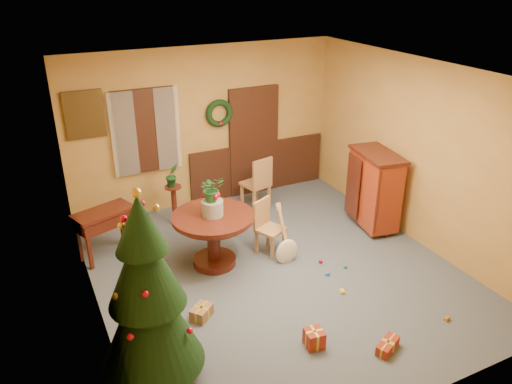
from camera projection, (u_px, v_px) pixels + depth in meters
room_envelope at (217, 144)px, 9.20m from camera, size 5.50×5.50×5.50m
dining_table at (213, 230)px, 7.33m from camera, size 1.21×1.21×0.83m
urn at (212, 208)px, 7.17m from camera, size 0.31×0.31×0.23m
centerpiece_plant at (212, 189)px, 7.05m from camera, size 0.34×0.30×0.38m
chair_near at (267, 225)px, 7.71m from camera, size 0.51×0.51×0.88m
chair_far at (258, 182)px, 9.05m from camera, size 0.53×0.53×1.01m
guitar at (287, 237)px, 7.44m from camera, size 0.39×0.57×0.85m
plant_stand at (174, 201)px, 8.50m from camera, size 0.28×0.28×0.73m
stand_plant at (172, 175)px, 8.30m from camera, size 0.25×0.22×0.41m
christmas_tree at (147, 295)px, 5.08m from camera, size 1.10×1.10×2.27m
writing_desk at (104, 222)px, 7.54m from camera, size 0.97×0.71×0.78m
sideboard at (374, 188)px, 8.37m from camera, size 0.72×1.12×1.35m
gift_a at (157, 357)px, 5.64m from camera, size 0.35×0.27×0.18m
gift_b at (314, 338)px, 5.90m from camera, size 0.24×0.24×0.22m
gift_c at (202, 312)px, 6.39m from camera, size 0.35×0.34×0.16m
gift_d at (388, 346)px, 5.85m from camera, size 0.38×0.29×0.13m
toy_a at (327, 274)px, 7.28m from camera, size 0.09×0.09×0.05m
toy_b at (345, 266)px, 7.44m from camera, size 0.06×0.06×0.06m
toy_c at (342, 292)px, 6.88m from camera, size 0.07×0.09×0.05m
toy_d at (321, 261)px, 7.57m from camera, size 0.06×0.06×0.06m
toy_e at (447, 319)px, 6.36m from camera, size 0.09×0.08×0.05m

